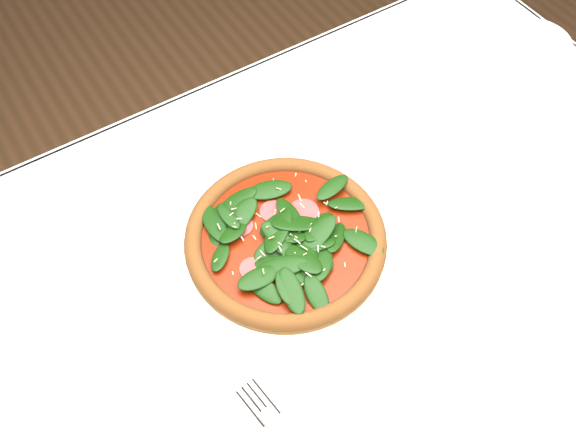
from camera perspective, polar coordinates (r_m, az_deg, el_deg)
dining_table at (r=0.93m, az=3.90°, el=-8.42°), size 1.21×0.81×0.75m
plate at (r=0.85m, az=-0.22°, el=-2.50°), size 0.31×0.31×0.01m
pizza at (r=0.84m, az=-0.22°, el=-1.87°), size 0.34×0.34×0.03m
saucer_far at (r=1.20m, az=21.16°, el=14.18°), size 0.12×0.12×0.01m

